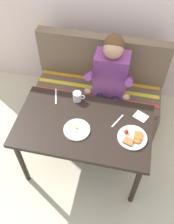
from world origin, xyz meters
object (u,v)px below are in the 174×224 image
Objects in this scene: couch at (98,94)px; napkin at (141,116)px; fork at (117,121)px; knife at (56,96)px; table at (83,130)px; coffee_mug at (77,96)px; plate_breakfast at (132,138)px; plate_eggs at (77,130)px; person at (110,80)px.

couch reaches higher than napkin.
couch is 8.47× the size of fork.
fork is 0.64m from knife.
table is 0.44m from knife.
napkin is at bearing -49.76° from couch.
fork is (0.29, 0.10, 0.08)m from table.
coffee_mug is (-0.12, 0.27, 0.13)m from table.
coffee_mug reaches higher than plate_breakfast.
table is 6.00× the size of knife.
fork is 0.85× the size of knife.
couch reaches higher than fork.
plate_breakfast is at bearing -19.48° from fork.
table is 5.23× the size of plate_eggs.
fork is at bearing -73.51° from person.
person reaches higher than couch.
plate_eggs is at bearing -77.49° from coffee_mug.
person is 0.71m from plate_breakfast.
couch is 12.20× the size of coffee_mug.
person is at bearing 114.24° from plate_breakfast.
coffee_mug is 0.61m from napkin.
person reaches higher than plate_breakfast.
coffee_mug is (-0.55, 0.33, 0.04)m from plate_breakfast.
coffee_mug is at bearing 102.51° from plate_eggs.
knife is at bearing 130.29° from plate_eggs.
plate_eggs is (-0.18, -0.66, -0.00)m from person.
napkin is (0.53, 0.26, -0.01)m from plate_eggs.
table is 0.99× the size of person.
plate_breakfast reaches higher than napkin.
napkin is at bearing -49.25° from person.
table is at bearing 172.36° from plate_breakfast.
table is 0.61m from person.
table is 0.32m from coffee_mug.
coffee_mug is 0.69× the size of fork.
couch reaches higher than plate_breakfast.
person reaches higher than plate_eggs.
knife is (-0.21, 0.00, -0.05)m from coffee_mug.
couch is 6.27× the size of plate_eggs.
couch is at bearing 130.24° from napkin.
knife is at bearing 141.01° from table.
plate_breakfast is at bearing -65.76° from person.
plate_eggs is at bearing -92.83° from couch.
napkin is (0.34, -0.40, -0.01)m from person.
coffee_mug is (-0.12, -0.50, 0.45)m from couch.
couch is 0.72m from knife.
table is at bearing 60.73° from plate_eggs.
plate_eggs is 0.37m from fork.
table is 10.17× the size of coffee_mug.
napkin is at bearing 26.69° from plate_eggs.
plate_eggs is at bearing -178.11° from plate_breakfast.
coffee_mug reaches higher than table.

